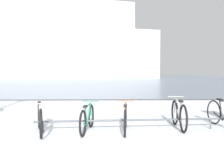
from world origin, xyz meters
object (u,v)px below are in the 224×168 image
at_px(bicycle_1, 87,119).
at_px(bicycle_2, 125,118).
at_px(bicycle_3, 179,115).
at_px(bicycle_4, 224,114).
at_px(bicycle_0, 40,119).
at_px(ferry_ship, 70,41).

xyz_separation_m(bicycle_1, bicycle_2, (0.99, -0.04, 0.01)).
bearing_deg(bicycle_3, bicycle_4, 1.24).
xyz_separation_m(bicycle_0, bicycle_3, (3.68, 0.47, 0.01)).
bearing_deg(bicycle_1, bicycle_0, -173.14).
height_order(bicycle_1, ferry_ship, ferry_ship).
bearing_deg(bicycle_4, ferry_ship, 102.28).
height_order(bicycle_4, ferry_ship, ferry_ship).
height_order(bicycle_3, ferry_ship, ferry_ship).
distance_m(bicycle_0, bicycle_4, 4.99).
bearing_deg(bicycle_3, bicycle_1, -172.58).
bearing_deg(bicycle_3, bicycle_0, -172.76).
bearing_deg(bicycle_1, ferry_ship, 98.64).
bearing_deg(bicycle_2, bicycle_3, 13.53).
height_order(bicycle_0, bicycle_2, bicycle_0).
relative_size(bicycle_3, ferry_ship, 0.04).
distance_m(bicycle_1, ferry_ship, 60.07).
xyz_separation_m(bicycle_1, bicycle_3, (2.49, 0.32, 0.04)).
height_order(bicycle_1, bicycle_2, bicycle_2).
bearing_deg(bicycle_1, bicycle_4, 5.33).
bearing_deg(ferry_ship, bicycle_3, -78.94).
bearing_deg(bicycle_0, bicycle_4, 5.70).
xyz_separation_m(bicycle_0, ferry_ship, (-7.73, 58.83, 9.18)).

